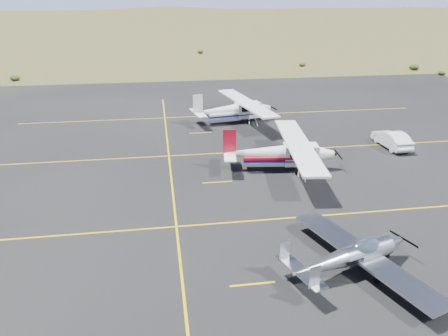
# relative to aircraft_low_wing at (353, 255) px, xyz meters

# --- Properties ---
(ground) EXTENTS (1600.00, 1600.00, 0.00)m
(ground) POSITION_rel_aircraft_low_wing_xyz_m (-1.61, 3.31, -0.89)
(ground) COLOR #383D1C
(ground) RESTS_ON ground
(apron) EXTENTS (72.00, 72.00, 0.02)m
(apron) POSITION_rel_aircraft_low_wing_xyz_m (-1.61, 10.31, -0.89)
(apron) COLOR black
(apron) RESTS_ON ground
(aircraft_low_wing) EXTENTS (6.29, 8.51, 1.86)m
(aircraft_low_wing) POSITION_rel_aircraft_low_wing_xyz_m (0.00, 0.00, 0.00)
(aircraft_low_wing) COLOR #BABCC1
(aircraft_low_wing) RESTS_ON apron
(aircraft_cessna) EXTENTS (7.15, 11.84, 2.98)m
(aircraft_cessna) POSITION_rel_aircraft_low_wing_xyz_m (0.13, 12.35, 0.43)
(aircraft_cessna) COLOR white
(aircraft_cessna) RESTS_ON apron
(aircraft_plain) EXTENTS (7.29, 11.80, 2.98)m
(aircraft_plain) POSITION_rel_aircraft_low_wing_xyz_m (-1.01, 24.67, 0.43)
(aircraft_plain) COLOR white
(aircraft_plain) RESTS_ON apron
(sedan) EXTENTS (1.58, 4.20, 1.37)m
(sedan) POSITION_rel_aircraft_low_wing_xyz_m (10.32, 15.62, -0.20)
(sedan) COLOR white
(sedan) RESTS_ON apron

